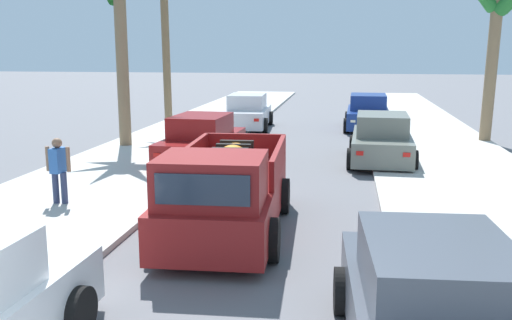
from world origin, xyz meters
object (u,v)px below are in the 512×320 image
car_left_mid (381,140)px  palm_tree_left_mid (497,7)px  pickup_truck (226,193)px  car_right_mid (434,311)px  pedestrian (59,168)px  car_left_near (202,142)px  car_right_far (368,113)px  car_right_near (247,113)px

car_left_mid → palm_tree_left_mid: (4.11, 4.16, 4.25)m
pickup_truck → car_left_mid: size_ratio=1.23×
car_right_mid → pedestrian: bearing=142.6°
car_left_near → pedestrian: pedestrian is taller
car_left_mid → car_left_near: bearing=-167.9°
car_left_mid → pedestrian: 9.80m
car_left_near → car_right_far: (5.30, 8.77, 0.00)m
car_right_mid → car_left_mid: bearing=89.4°
car_right_mid → pedestrian: 9.11m
car_left_mid → car_right_far: same height
car_left_near → palm_tree_left_mid: bearing=29.1°
car_right_near → pedestrian: 13.62m
car_right_far → palm_tree_left_mid: bearing=-38.9°
car_right_near → car_left_mid: same height
palm_tree_left_mid → pickup_truck: bearing=-122.2°
car_left_near → pedestrian: 5.64m
car_right_far → pedestrian: pedestrian is taller
car_right_far → palm_tree_left_mid: (4.27, -3.45, 4.25)m
car_left_near → palm_tree_left_mid: 11.75m
car_right_near → palm_tree_left_mid: size_ratio=0.68×
car_left_near → car_right_near: 8.18m
car_right_far → car_right_mid: bearing=-89.9°
palm_tree_left_mid → car_right_far: bearing=141.1°
palm_tree_left_mid → pedestrian: (-11.47, -10.63, -4.05)m
car_left_near → car_left_mid: (5.45, 1.17, 0.00)m
car_right_near → car_right_mid: size_ratio=1.00×
pickup_truck → car_left_mid: 8.37m
car_left_mid → car_right_mid: same height
car_left_near → car_left_mid: size_ratio=1.01×
car_right_near → pedestrian: size_ratio=2.72×
pickup_truck → car_right_mid: (3.20, -4.33, -0.10)m
car_left_mid → car_right_far: size_ratio=1.00×
pickup_truck → palm_tree_left_mid: palm_tree_left_mid is taller
pickup_truck → car_right_mid: 5.39m
pickup_truck → pedestrian: (-4.03, 1.21, 0.10)m
pedestrian → car_left_mid: bearing=41.3°
car_left_mid → car_right_mid: (-0.13, -12.01, 0.00)m
car_left_near → car_right_near: size_ratio=1.00×
car_right_mid → pedestrian: size_ratio=2.73×
palm_tree_left_mid → pedestrian: bearing=-137.2°
car_left_near → palm_tree_left_mid: size_ratio=0.68×
car_right_far → palm_tree_left_mid: 6.94m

